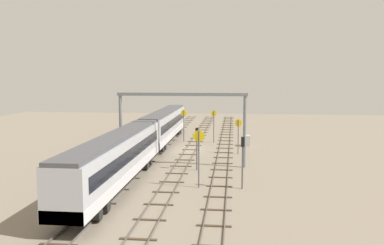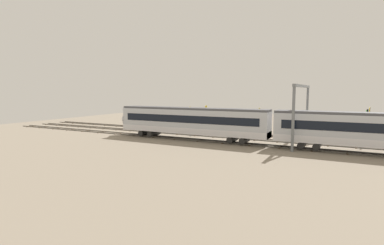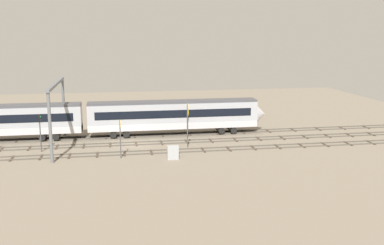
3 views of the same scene
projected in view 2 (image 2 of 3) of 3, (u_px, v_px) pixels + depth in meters
ground_plane at (235, 138)px, 47.70m from camera, size 107.06×107.06×0.00m
track_near_foreground at (244, 134)px, 51.77m from camera, size 91.06×2.40×0.16m
track_second_near at (235, 138)px, 47.69m from camera, size 91.06×2.40×0.16m
track_with_train at (225, 142)px, 43.61m from camera, size 91.06×2.40×0.16m
train at (268, 127)px, 40.52m from camera, size 50.40×3.24×4.80m
overhead_gantry at (302, 101)px, 42.64m from camera, size 0.40×14.71×8.34m
speed_sign_near_foreground at (190, 117)px, 48.97m from camera, size 0.14×0.99×4.95m
speed_sign_mid_trackside at (369, 120)px, 41.38m from camera, size 0.14×1.05×5.31m
speed_sign_far_trackside at (206, 115)px, 52.82m from camera, size 0.14×0.89×4.98m
speed_sign_distant_end at (259, 117)px, 52.17m from camera, size 0.14×0.96×4.58m
signal_light_trackside_approach at (367, 120)px, 44.94m from camera, size 0.31×0.32×4.77m
signal_light_trackside_departure at (317, 121)px, 43.76m from camera, size 0.31×0.32×4.65m
relay_cabinet at (230, 127)px, 56.37m from camera, size 1.32×0.70×1.58m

